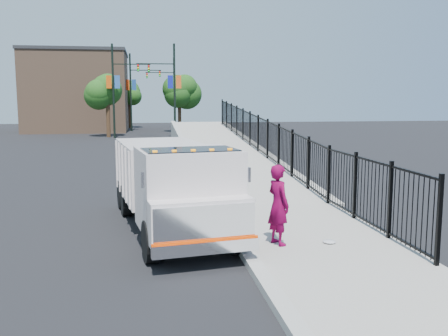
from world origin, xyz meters
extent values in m
plane|color=black|center=(0.00, 0.00, 0.00)|extent=(120.00, 120.00, 0.00)
cube|color=#9E998E|center=(1.93, -2.00, 0.06)|extent=(3.55, 12.00, 0.12)
cube|color=#ADAAA3|center=(0.00, -2.00, 0.08)|extent=(0.30, 12.00, 0.16)
cube|color=#9E998E|center=(2.12, 16.00, 0.00)|extent=(3.95, 24.06, 3.19)
cube|color=black|center=(3.55, 12.00, 0.90)|extent=(0.10, 28.00, 1.80)
cube|color=black|center=(-1.51, 2.25, 0.50)|extent=(1.80, 6.21, 0.20)
cube|color=silver|center=(-1.21, 0.20, 1.40)|extent=(2.39, 2.28, 1.81)
cube|color=silver|center=(-1.04, -0.92, 0.95)|extent=(2.19, 0.94, 0.90)
cube|color=silver|center=(-0.99, -1.25, 0.95)|extent=(2.07, 0.38, 0.77)
cube|color=silver|center=(-0.98, -1.32, 0.50)|extent=(2.17, 0.48, 0.25)
cube|color=#ED3900|center=(-0.98, -1.32, 0.63)|extent=(2.15, 0.36, 0.05)
cube|color=black|center=(-1.17, -0.03, 1.94)|extent=(2.14, 1.45, 0.77)
cube|color=silver|center=(-1.68, 3.42, 1.40)|extent=(2.70, 4.07, 1.54)
cube|color=silver|center=(-2.19, -0.86, 1.81)|extent=(0.06, 0.06, 0.32)
cube|color=silver|center=(0.04, -0.53, 1.81)|extent=(0.06, 0.06, 0.32)
cube|color=orange|center=(-1.93, -0.46, 2.32)|extent=(0.10, 0.08, 0.05)
cube|color=orange|center=(-1.53, -0.40, 2.32)|extent=(0.10, 0.08, 0.05)
cube|color=orange|center=(-1.13, -0.34, 2.32)|extent=(0.10, 0.08, 0.05)
cube|color=orange|center=(-0.72, -0.28, 2.32)|extent=(0.10, 0.08, 0.05)
cube|color=orange|center=(-0.32, -0.22, 2.32)|extent=(0.10, 0.08, 0.05)
cylinder|color=black|center=(-2.05, -0.57, 0.45)|extent=(0.42, 0.94, 0.90)
cylinder|color=black|center=(-0.17, -0.29, 0.45)|extent=(0.42, 0.94, 0.90)
cylinder|color=black|center=(-2.70, 3.81, 0.45)|extent=(0.42, 0.94, 0.90)
cylinder|color=black|center=(-0.83, 4.09, 0.45)|extent=(0.42, 0.94, 0.90)
cylinder|color=black|center=(-2.85, 4.80, 0.45)|extent=(0.42, 0.94, 0.90)
cylinder|color=black|center=(-0.97, 5.08, 0.45)|extent=(0.42, 0.94, 0.90)
imported|color=maroon|center=(0.81, -0.08, 1.04)|extent=(0.64, 0.78, 1.83)
ellipsoid|color=silver|center=(2.00, -0.19, 0.16)|extent=(0.30, 0.30, 0.08)
cylinder|color=black|center=(-4.76, 33.34, 4.00)|extent=(0.18, 0.18, 8.00)
cube|color=black|center=(-3.16, 33.34, 6.30)|extent=(3.20, 0.08, 0.08)
cube|color=black|center=(-1.72, 33.34, 5.95)|extent=(0.18, 0.22, 0.60)
cube|color=#2B5BA0|center=(-4.41, 33.34, 4.80)|extent=(0.45, 0.04, 1.10)
cube|color=#E1510C|center=(-5.11, 33.34, 4.80)|extent=(0.45, 0.04, 1.10)
cylinder|color=black|center=(0.43, 32.53, 4.00)|extent=(0.18, 0.18, 8.00)
cube|color=black|center=(-1.17, 32.53, 6.30)|extent=(3.20, 0.08, 0.08)
cube|color=black|center=(-2.61, 32.53, 5.95)|extent=(0.18, 0.22, 0.60)
cube|color=#E4561B|center=(0.78, 32.53, 4.80)|extent=(0.45, 0.04, 1.10)
cube|color=#131BA0|center=(0.08, 32.53, 4.80)|extent=(0.45, 0.04, 1.10)
cylinder|color=black|center=(-3.54, 42.59, 4.00)|extent=(0.18, 0.18, 8.00)
cube|color=black|center=(-1.94, 42.59, 6.30)|extent=(3.20, 0.08, 0.08)
cube|color=black|center=(-0.50, 42.59, 5.95)|extent=(0.18, 0.22, 0.60)
cube|color=#1E4D9D|center=(-3.19, 42.59, 4.80)|extent=(0.45, 0.04, 1.10)
cube|color=red|center=(-3.89, 42.59, 4.80)|extent=(0.45, 0.04, 1.10)
cylinder|color=black|center=(1.24, 47.08, 4.00)|extent=(0.18, 0.18, 8.00)
cube|color=black|center=(-0.36, 47.08, 6.30)|extent=(3.20, 0.08, 0.08)
cube|color=black|center=(-1.80, 47.08, 5.95)|extent=(0.18, 0.22, 0.60)
cube|color=gold|center=(1.59, 47.08, 4.80)|extent=(0.45, 0.04, 1.10)
cube|color=navy|center=(0.89, 47.08, 4.80)|extent=(0.45, 0.04, 1.10)
cylinder|color=#382314|center=(-5.33, 34.37, 1.60)|extent=(0.36, 0.36, 3.20)
sphere|color=#194714|center=(-5.33, 34.37, 4.00)|extent=(2.80, 2.80, 2.80)
cylinder|color=#382314|center=(1.36, 40.31, 1.60)|extent=(0.36, 0.36, 3.20)
sphere|color=#194714|center=(1.36, 40.31, 4.00)|extent=(2.84, 2.84, 2.84)
cylinder|color=#382314|center=(-3.88, 48.24, 1.60)|extent=(0.36, 0.36, 3.20)
sphere|color=#194714|center=(-3.88, 48.24, 4.00)|extent=(2.49, 2.49, 2.49)
cube|color=#8C664C|center=(-9.00, 44.00, 4.00)|extent=(10.00, 10.00, 8.00)
camera|label=1|loc=(-2.12, -10.78, 3.42)|focal=40.00mm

